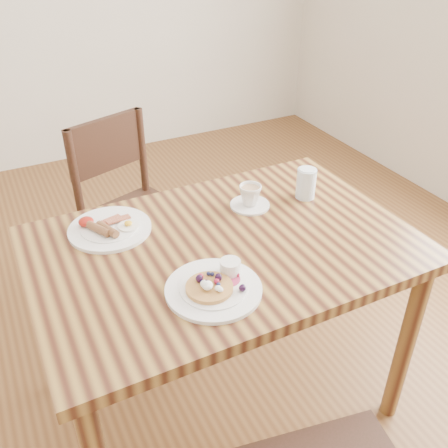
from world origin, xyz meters
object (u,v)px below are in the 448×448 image
chair_far (131,208)px  water_glass (306,183)px  teacup_saucer (250,197)px  pancake_plate (215,286)px  breakfast_plate (108,228)px  dining_table (224,267)px

chair_far → water_glass: chair_far is taller
chair_far → teacup_saucer: bearing=95.3°
pancake_plate → breakfast_plate: bearing=113.1°
chair_far → pancake_plate: bearing=68.8°
dining_table → breakfast_plate: 0.40m
breakfast_plate → pancake_plate: bearing=-66.9°
chair_far → water_glass: bearing=108.3°
dining_table → breakfast_plate: (-0.31, 0.23, 0.11)m
chair_far → teacup_saucer: size_ratio=6.29×
dining_table → chair_far: chair_far is taller
dining_table → water_glass: bearing=17.8°
pancake_plate → chair_far: bearing=87.6°
dining_table → pancake_plate: size_ratio=4.44×
breakfast_plate → water_glass: 0.71m
pancake_plate → breakfast_plate: size_ratio=1.00×
dining_table → pancake_plate: bearing=-123.2°
pancake_plate → breakfast_plate: 0.46m
teacup_saucer → water_glass: water_glass is taller
chair_far → pancake_plate: chair_far is taller
teacup_saucer → dining_table: bearing=-138.9°
breakfast_plate → dining_table: bearing=-37.0°
pancake_plate → breakfast_plate: pancake_plate is taller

